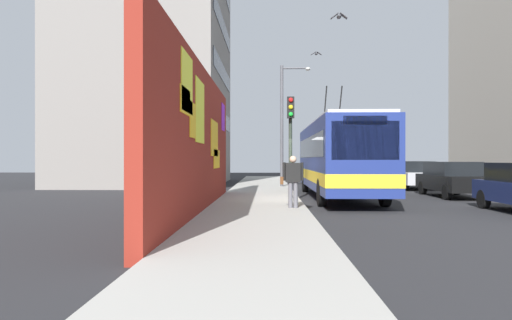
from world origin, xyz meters
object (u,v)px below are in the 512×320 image
pedestrian_at_curb (293,177)px  traffic_light (291,130)px  parked_car_black (452,178)px  street_lamp (285,117)px  city_bus (338,156)px  parked_car_silver (414,174)px

pedestrian_at_curb → traffic_light: size_ratio=0.41×
parked_car_black → street_lamp: street_lamp is taller
city_bus → pedestrian_at_curb: city_bus is taller
city_bus → street_lamp: (6.24, 2.07, 2.25)m
parked_car_black → traffic_light: size_ratio=1.14×
city_bus → parked_car_black: (0.71, -5.20, -0.99)m
traffic_light → city_bus: bearing=-47.9°
parked_car_black → street_lamp: size_ratio=0.67×
street_lamp → pedestrian_at_curb: bearing=179.1°
parked_car_silver → street_lamp: (0.03, 7.27, 3.25)m
street_lamp → traffic_light: bearing=179.4°
parked_car_silver → street_lamp: street_lamp is taller
city_bus → street_lamp: 6.95m
parked_car_black → traffic_light: 8.07m
city_bus → parked_car_black: city_bus is taller
city_bus → traffic_light: city_bus is taller
parked_car_silver → traffic_light: 11.16m
city_bus → pedestrian_at_curb: size_ratio=6.99×
parked_car_black → pedestrian_at_curb: size_ratio=2.79×
pedestrian_at_curb → traffic_light: 4.02m
pedestrian_at_curb → street_lamp: bearing=-0.9°
pedestrian_at_curb → parked_car_black: bearing=-50.0°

